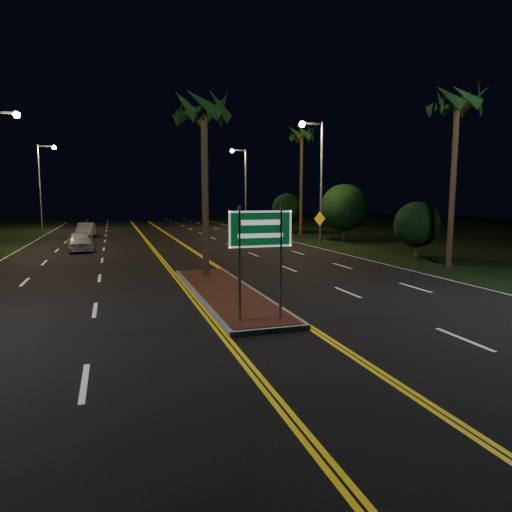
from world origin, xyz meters
name	(u,v)px	position (x,y,z in m)	size (l,w,h in m)	color
ground	(299,358)	(0.00, 0.00, 0.00)	(120.00, 120.00, 0.00)	black
grass_right	(491,235)	(30.00, 25.00, 0.00)	(40.00, 110.00, 0.01)	black
median_island	(225,292)	(0.00, 7.00, 0.08)	(2.25, 10.25, 0.17)	gray
highway_sign	(260,240)	(0.00, 2.80, 2.40)	(1.80, 0.08, 3.20)	gray
streetlight_left_far	(43,177)	(-10.61, 44.00, 5.66)	(1.91, 0.44, 9.00)	gray
streetlight_right_mid	(317,168)	(10.61, 22.00, 5.66)	(1.91, 0.44, 9.00)	gray
streetlight_right_far	(243,179)	(10.61, 42.00, 5.66)	(1.91, 0.44, 9.00)	gray
palm_median	(204,108)	(0.00, 10.50, 7.28)	(2.40, 2.40, 8.30)	#382819
palm_right_near	(458,101)	(12.50, 10.00, 8.21)	(2.40, 2.40, 9.30)	#382819
palm_right_far	(302,135)	(12.80, 30.00, 9.14)	(2.40, 2.40, 10.30)	#382819
shrub_near	(417,224)	(13.50, 14.00, 1.95)	(2.70, 2.70, 3.30)	#382819
shrub_mid	(344,208)	(14.00, 24.00, 2.73)	(3.78, 3.78, 4.62)	#382819
shrub_far	(287,209)	(13.80, 36.00, 2.34)	(3.24, 3.24, 3.96)	#382819
car_near	(80,240)	(-5.98, 23.27, 0.76)	(1.95, 4.56, 1.52)	silver
car_far	(86,229)	(-6.16, 34.86, 0.74)	(1.91, 4.46, 1.49)	#B5B6BF
warning_sign	(320,223)	(10.80, 21.75, 1.63)	(1.01, 0.34, 2.51)	gray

